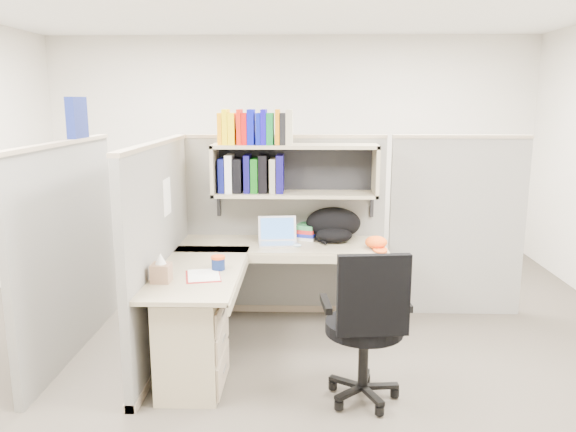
{
  "coord_description": "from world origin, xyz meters",
  "views": [
    {
      "loc": [
        0.19,
        -4.05,
        1.92
      ],
      "look_at": [
        0.06,
        0.25,
        1.04
      ],
      "focal_mm": 35.0,
      "sensor_mm": 36.0,
      "label": 1
    }
  ],
  "objects_px": {
    "desk": "(221,312)",
    "snack_canister": "(218,263)",
    "laptop": "(278,231)",
    "backpack": "(334,225)",
    "task_chair": "(365,350)"
  },
  "relations": [
    {
      "from": "backpack",
      "to": "snack_canister",
      "type": "xyz_separation_m",
      "value": [
        -0.87,
        -0.88,
        -0.09
      ]
    },
    {
      "from": "backpack",
      "to": "snack_canister",
      "type": "relative_size",
      "value": 4.69
    },
    {
      "from": "laptop",
      "to": "snack_canister",
      "type": "relative_size",
      "value": 3.19
    },
    {
      "from": "backpack",
      "to": "task_chair",
      "type": "distance_m",
      "value": 1.51
    },
    {
      "from": "desk",
      "to": "backpack",
      "type": "height_order",
      "value": "backpack"
    },
    {
      "from": "task_chair",
      "to": "snack_canister",
      "type": "bearing_deg",
      "value": 152.25
    },
    {
      "from": "snack_canister",
      "to": "backpack",
      "type": "bearing_deg",
      "value": 45.45
    },
    {
      "from": "backpack",
      "to": "snack_canister",
      "type": "distance_m",
      "value": 1.24
    },
    {
      "from": "desk",
      "to": "snack_canister",
      "type": "bearing_deg",
      "value": 104.66
    },
    {
      "from": "backpack",
      "to": "snack_canister",
      "type": "height_order",
      "value": "backpack"
    },
    {
      "from": "desk",
      "to": "snack_canister",
      "type": "height_order",
      "value": "snack_canister"
    },
    {
      "from": "laptop",
      "to": "backpack",
      "type": "relative_size",
      "value": 0.68
    },
    {
      "from": "desk",
      "to": "backpack",
      "type": "bearing_deg",
      "value": 49.09
    },
    {
      "from": "desk",
      "to": "snack_canister",
      "type": "distance_m",
      "value": 0.36
    },
    {
      "from": "laptop",
      "to": "backpack",
      "type": "xyz_separation_m",
      "value": [
        0.47,
        0.16,
        0.02
      ]
    }
  ]
}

